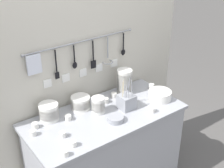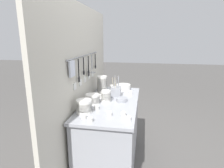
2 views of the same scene
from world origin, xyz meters
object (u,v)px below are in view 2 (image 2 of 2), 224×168
Objects in this scene: cutlery_caddy at (116,92)px; cup_edge_far at (101,96)px; cup_front_right at (84,117)px; cup_beside_plates at (97,107)px; bowl_stack_back_corner at (84,106)px; plate_stack at (123,87)px; cup_edge_near at (90,120)px; cup_back_left at (112,86)px; cup_front_left at (130,92)px; bowl_stack_tall_left at (106,96)px; bowl_stack_nested_right at (102,84)px; cup_by_caddy at (109,113)px; cup_mid_row at (128,119)px; cup_back_right at (124,114)px; bowl_stack_wide_centre at (92,99)px; cup_centre at (101,93)px; steel_mixing_bowl at (122,100)px.

cup_edge_far is at bearing 117.91° from cutlery_caddy.
cup_beside_plates is at bearing -12.59° from cup_front_right.
bowl_stack_back_corner is 0.76× the size of plate_stack.
cup_edge_near is 1.00× the size of cup_edge_far.
cup_front_left is (-0.28, -0.31, 0.00)m from cup_back_left.
cup_beside_plates is at bearing 169.04° from bowl_stack_tall_left.
cup_by_caddy is (-0.79, -0.26, -0.09)m from bowl_stack_nested_right.
cup_back_left is at bearing 8.89° from cup_by_caddy.
cup_front_left is 1.00× the size of cup_by_caddy.
bowl_stack_back_corner is at bearing 31.41° from cup_edge_near.
bowl_stack_nested_right is 4.52× the size of cup_front_left.
cup_front_right is (-0.03, 0.42, 0.00)m from cup_mid_row.
cup_edge_near is (-0.58, 0.03, -0.05)m from bowl_stack_tall_left.
bowl_stack_tall_left is 2.77× the size of cup_by_caddy.
bowl_stack_tall_left is 2.77× the size of cup_front_right.
cup_edge_far is (0.66, -0.02, 0.00)m from cup_front_right.
cup_back_left and cup_edge_far have the same top height.
cup_edge_near is 1.00× the size of cup_back_right.
cup_mid_row is 1.00× the size of cup_beside_plates.
cup_beside_plates is at bearing 164.56° from cutlery_caddy.
cup_edge_far is (0.22, -0.06, -0.03)m from bowl_stack_wide_centre.
cup_edge_near is at bearing 162.53° from cup_front_left.
cup_back_right is 0.14m from cup_by_caddy.
cup_edge_far and cup_beside_plates have the same top height.
plate_stack reaches higher than cup_mid_row.
bowl_stack_back_corner is at bearing 174.09° from cup_back_left.
cup_edge_far is (0.53, 0.35, 0.00)m from cup_back_right.
bowl_stack_back_corner is at bearing 16.63° from cup_front_right.
cup_by_caddy is at bearing -161.97° from bowl_stack_nested_right.
bowl_stack_nested_right is at bearing 160.38° from cup_back_left.
cup_back_right and cup_mid_row have the same top height.
cup_centre is at bearing -2.55° from bowl_stack_back_corner.
cup_back_left is 1.00× the size of cup_front_left.
bowl_stack_wide_centre is 0.44m from cup_front_right.
bowl_stack_back_corner is at bearing 87.83° from cup_back_right.
cup_edge_near and cup_centre have the same top height.
cup_mid_row is 1.00× the size of cup_by_caddy.
cup_back_left is at bearing 68.07° from plate_stack.
cup_front_right is (-0.13, 0.37, 0.00)m from cup_back_right.
bowl_stack_tall_left reaches higher than cup_by_caddy.
steel_mixing_bowl is 2.61× the size of cup_back_right.
cutlery_caddy is 0.64m from cup_by_caddy.
cup_edge_near and cup_front_right have the same top height.
cup_mid_row is at bearing -176.73° from cup_front_left.
plate_stack is 1.12m from cup_front_right.
bowl_stack_back_corner is 3.07× the size of cup_front_left.
cup_edge_far is (0.52, -0.06, -0.05)m from bowl_stack_back_corner.
bowl_stack_nested_right is 4.52× the size of cup_centre.
bowl_stack_tall_left is 0.47m from cup_back_right.
cutlery_caddy reaches higher than bowl_stack_back_corner.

